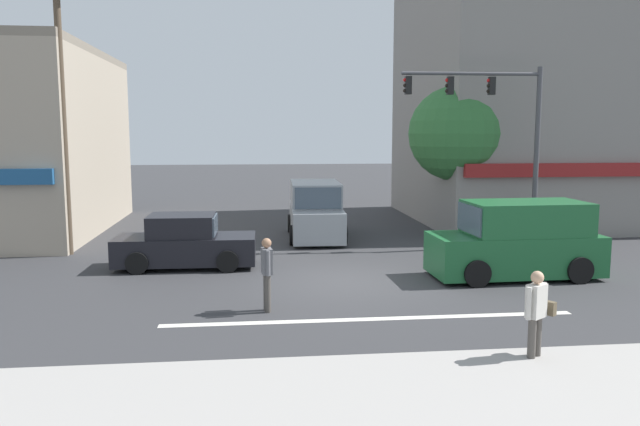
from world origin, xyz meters
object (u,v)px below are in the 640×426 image
traffic_light_mast (501,123)px  van_waiting_far (518,242)px  pedestrian_mid_crossing (267,270)px  street_tree (456,134)px  utility_pole_near_left (63,112)px  sedan_crossing_rightbound (185,244)px  van_crossing_leftbound (315,211)px  pedestrian_foreground_with_bag (537,312)px

traffic_light_mast → van_waiting_far: 5.73m
traffic_light_mast → van_waiting_far: traffic_light_mast is taller
van_waiting_far → pedestrian_mid_crossing: (-6.97, -2.55, -0.06)m
street_tree → utility_pole_near_left: (-13.79, -2.38, 0.70)m
traffic_light_mast → pedestrian_mid_crossing: bearing=-139.3°
traffic_light_mast → sedan_crossing_rightbound: (-10.52, -2.19, -3.59)m
street_tree → pedestrian_mid_crossing: (-7.49, -9.64, -2.97)m
street_tree → pedestrian_mid_crossing: size_ratio=3.44×
van_waiting_far → utility_pole_near_left: bearing=160.5°
van_crossing_leftbound → utility_pole_near_left: bearing=-164.4°
sedan_crossing_rightbound → pedestrian_mid_crossing: (2.30, -4.88, 0.24)m
utility_pole_near_left → van_crossing_leftbound: 9.41m
sedan_crossing_rightbound → van_waiting_far: van_waiting_far is taller
utility_pole_near_left → traffic_light_mast: (14.51, -0.19, -0.32)m
van_crossing_leftbound → sedan_crossing_rightbound: van_crossing_leftbound is taller
traffic_light_mast → van_waiting_far: bearing=-105.4°
street_tree → pedestrian_foreground_with_bag: bearing=-102.5°
pedestrian_mid_crossing → sedan_crossing_rightbound: bearing=115.3°
utility_pole_near_left → van_waiting_far: size_ratio=1.92×
utility_pole_near_left → pedestrian_mid_crossing: (6.29, -7.26, -3.68)m
traffic_light_mast → sedan_crossing_rightbound: traffic_light_mast is taller
utility_pole_near_left → traffic_light_mast: utility_pole_near_left is taller
sedan_crossing_rightbound → pedestrian_mid_crossing: bearing=-64.7°
van_waiting_far → van_crossing_leftbound: bearing=124.8°
traffic_light_mast → pedestrian_foreground_with_bag: 11.93m
traffic_light_mast → utility_pole_near_left: bearing=179.2°
street_tree → utility_pole_near_left: utility_pole_near_left is taller
utility_pole_near_left → van_crossing_leftbound: bearing=15.6°
pedestrian_mid_crossing → utility_pole_near_left: bearing=130.9°
pedestrian_mid_crossing → street_tree: bearing=52.1°
sedan_crossing_rightbound → van_waiting_far: size_ratio=0.89×
sedan_crossing_rightbound → pedestrian_mid_crossing: size_ratio=2.48×
van_waiting_far → sedan_crossing_rightbound: bearing=165.9°
traffic_light_mast → pedestrian_foreground_with_bag: bearing=-108.8°
pedestrian_mid_crossing → van_waiting_far: bearing=20.1°
sedan_crossing_rightbound → pedestrian_foreground_with_bag: 11.02m
utility_pole_near_left → van_crossing_leftbound: size_ratio=1.92×
traffic_light_mast → pedestrian_mid_crossing: (-8.21, -7.07, -3.35)m
van_crossing_leftbound → van_waiting_far: 8.57m
street_tree → van_crossing_leftbound: street_tree is taller
van_crossing_leftbound → pedestrian_foreground_with_bag: (2.45, -13.37, -0.05)m
traffic_light_mast → pedestrian_foreground_with_bag: size_ratio=3.71×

